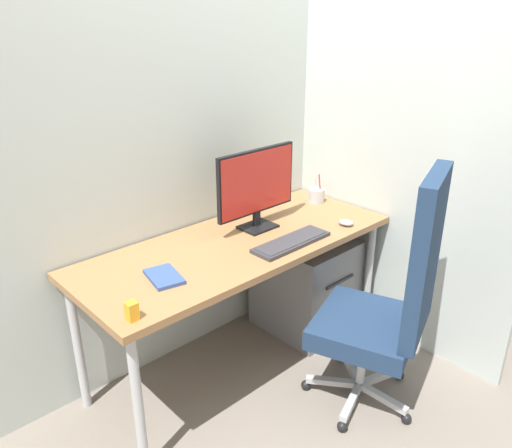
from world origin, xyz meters
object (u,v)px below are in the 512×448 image
mouse (346,223)px  desk_clamp_accessory (132,311)px  office_chair (392,298)px  filing_cabinet (305,283)px  notebook (164,277)px  keyboard (291,242)px  monitor (257,185)px  pen_holder (316,195)px

mouse → desk_clamp_accessory: 1.32m
office_chair → filing_cabinet: 0.83m
office_chair → filing_cabinet: bearing=72.1°
office_chair → notebook: 1.04m
mouse → keyboard: bearing=158.4°
notebook → desk_clamp_accessory: 0.33m
monitor → mouse: monitor is taller
monitor → notebook: size_ratio=2.63×
filing_cabinet → pen_holder: size_ratio=3.34×
keyboard → desk_clamp_accessory: desk_clamp_accessory is taller
notebook → monitor: bearing=23.5°
office_chair → filing_cabinet: (0.24, 0.73, -0.31)m
keyboard → filing_cabinet: bearing=30.4°
keyboard → notebook: size_ratio=2.29×
office_chair → mouse: (0.26, 0.48, 0.16)m
office_chair → pen_holder: office_chair is taller
office_chair → mouse: 0.56m
pen_holder → notebook: 1.23m
mouse → office_chair: bearing=-134.4°
office_chair → notebook: (-0.79, 0.65, 0.15)m
monitor → filing_cabinet: bearing=-9.2°
pen_holder → desk_clamp_accessory: 1.52m
filing_cabinet → notebook: (-1.03, -0.08, 0.46)m
mouse → notebook: bearing=154.6°
monitor → keyboard: (-0.02, -0.27, -0.23)m
office_chair → pen_holder: size_ratio=7.04×
keyboard → pen_holder: pen_holder is taller
office_chair → mouse: size_ratio=14.59×
monitor → keyboard: bearing=-93.8°
monitor → pen_holder: size_ratio=2.96×
filing_cabinet → mouse: bearing=-85.3°
desk_clamp_accessory → office_chair: bearing=-23.6°
monitor → mouse: (0.37, -0.31, -0.22)m
filing_cabinet → keyboard: size_ratio=1.30×
monitor → desk_clamp_accessory: size_ratio=6.86×
monitor → keyboard: 0.36m
filing_cabinet → pen_holder: bearing=27.6°
keyboard → notebook: keyboard is taller
desk_clamp_accessory → mouse: bearing=0.6°
mouse → pen_holder: size_ratio=0.48×
monitor → pen_holder: monitor is taller
office_chair → mouse: office_chair is taller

